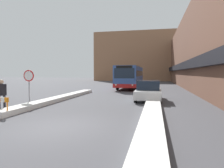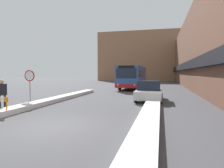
# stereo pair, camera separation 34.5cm
# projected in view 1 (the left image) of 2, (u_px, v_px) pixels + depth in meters

# --- Properties ---
(ground_plane) EXTENTS (160.00, 160.00, 0.00)m
(ground_plane) POSITION_uv_depth(u_px,v_px,m) (56.00, 127.00, 7.75)
(ground_plane) COLOR #47474C
(building_row_right) EXTENTS (5.50, 60.00, 10.32)m
(building_row_right) POSITION_uv_depth(u_px,v_px,m) (200.00, 52.00, 28.73)
(building_row_right) COLOR brown
(building_row_right) RESTS_ON ground_plane
(building_backdrop_far) EXTENTS (26.00, 8.00, 13.29)m
(building_backdrop_far) POSITION_uv_depth(u_px,v_px,m) (142.00, 57.00, 55.85)
(building_backdrop_far) COLOR #996B4C
(building_backdrop_far) RESTS_ON ground_plane
(snow_bank_left) EXTENTS (0.90, 17.53, 0.29)m
(snow_bank_left) POSITION_uv_depth(u_px,v_px,m) (45.00, 102.00, 13.58)
(snow_bank_left) COLOR silver
(snow_bank_left) RESTS_ON ground_plane
(snow_bank_right) EXTENTS (0.90, 20.53, 0.32)m
(snow_bank_right) POSITION_uv_depth(u_px,v_px,m) (153.00, 105.00, 12.22)
(snow_bank_right) COLOR silver
(snow_bank_right) RESTS_ON ground_plane
(city_bus) EXTENTS (2.67, 11.83, 3.00)m
(city_bus) POSITION_uv_depth(u_px,v_px,m) (131.00, 76.00, 28.17)
(city_bus) COLOR #335193
(city_bus) RESTS_ON ground_plane
(parked_car_front) EXTENTS (1.92, 4.29, 1.53)m
(parked_car_front) POSITION_uv_depth(u_px,v_px,m) (148.00, 91.00, 15.48)
(parked_car_front) COLOR silver
(parked_car_front) RESTS_ON ground_plane
(stop_sign) EXTENTS (0.76, 0.08, 2.32)m
(stop_sign) POSITION_uv_depth(u_px,v_px,m) (29.00, 80.00, 13.34)
(stop_sign) COLOR gray
(stop_sign) RESTS_ON ground_plane
(pedestrian) EXTENTS (0.34, 0.55, 1.75)m
(pedestrian) POSITION_uv_depth(u_px,v_px,m) (2.00, 92.00, 11.11)
(pedestrian) COLOR #232328
(pedestrian) RESTS_ON ground_plane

